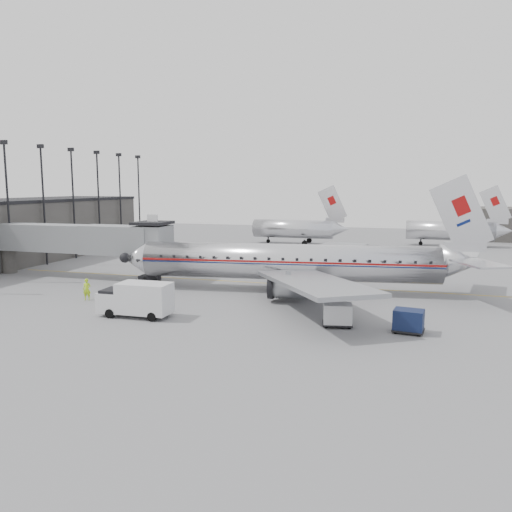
{
  "coord_description": "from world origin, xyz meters",
  "views": [
    {
      "loc": [
        16.38,
        -43.41,
        10.1
      ],
      "look_at": [
        2.57,
        3.48,
        3.2
      ],
      "focal_mm": 35.0,
      "sensor_mm": 36.0,
      "label": 1
    }
  ],
  "objects_px": {
    "baggage_cart_white": "(338,314)",
    "ramp_worker": "(87,289)",
    "airliner": "(296,262)",
    "service_van": "(136,299)",
    "baggage_cart_navy": "(409,321)"
  },
  "relations": [
    {
      "from": "airliner",
      "to": "service_van",
      "type": "bearing_deg",
      "value": -134.59
    },
    {
      "from": "service_van",
      "to": "baggage_cart_navy",
      "type": "distance_m",
      "value": 20.35
    },
    {
      "from": "baggage_cart_navy",
      "to": "ramp_worker",
      "type": "xyz_separation_m",
      "value": [
        -27.37,
        2.31,
        0.1
      ]
    },
    {
      "from": "airliner",
      "to": "service_van",
      "type": "distance_m",
      "value": 16.31
    },
    {
      "from": "baggage_cart_navy",
      "to": "baggage_cart_white",
      "type": "height_order",
      "value": "baggage_cart_white"
    },
    {
      "from": "baggage_cart_navy",
      "to": "ramp_worker",
      "type": "relative_size",
      "value": 1.18
    },
    {
      "from": "airliner",
      "to": "baggage_cart_navy",
      "type": "height_order",
      "value": "airliner"
    },
    {
      "from": "baggage_cart_white",
      "to": "ramp_worker",
      "type": "relative_size",
      "value": 1.22
    },
    {
      "from": "airliner",
      "to": "baggage_cart_navy",
      "type": "bearing_deg",
      "value": -54.59
    },
    {
      "from": "ramp_worker",
      "to": "baggage_cart_navy",
      "type": "bearing_deg",
      "value": -22.12
    },
    {
      "from": "service_van",
      "to": "ramp_worker",
      "type": "xyz_separation_m",
      "value": [
        -7.07,
        3.76,
        -0.45
      ]
    },
    {
      "from": "baggage_cart_white",
      "to": "ramp_worker",
      "type": "distance_m",
      "value": 22.55
    },
    {
      "from": "service_van",
      "to": "baggage_cart_white",
      "type": "bearing_deg",
      "value": 5.49
    },
    {
      "from": "airliner",
      "to": "baggage_cart_navy",
      "type": "relative_size",
      "value": 15.54
    },
    {
      "from": "airliner",
      "to": "ramp_worker",
      "type": "bearing_deg",
      "value": -158.74
    }
  ]
}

